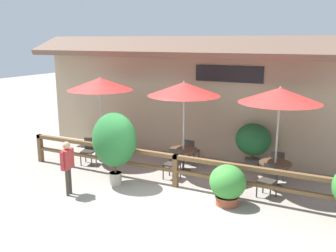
{
  "coord_description": "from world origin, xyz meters",
  "views": [
    {
      "loc": [
        4.28,
        -8.01,
        4.1
      ],
      "look_at": [
        -0.4,
        1.37,
        1.67
      ],
      "focal_mm": 40.0,
      "sensor_mm": 36.0,
      "label": 1
    }
  ],
  "objects_px": {
    "patio_umbrella_middle": "(184,89)",
    "chair_far_wallside": "(278,163)",
    "chair_middle_wallside": "(190,150)",
    "pedestrian": "(67,161)",
    "potted_plant_entrance_palm": "(114,141)",
    "potted_plant_tall_tropical": "(228,184)",
    "potted_plant_corner_fern": "(253,141)",
    "dining_table_near": "(103,142)",
    "dining_table_far": "(275,168)",
    "chair_middle_streetside": "(173,162)",
    "chair_near_wallside": "(113,140)",
    "patio_umbrella_near": "(100,84)",
    "dining_table_middle": "(183,154)",
    "patio_umbrella_far": "(280,95)",
    "chair_far_streetside": "(268,179)",
    "chair_near_streetside": "(89,150)"
  },
  "relations": [
    {
      "from": "dining_table_near",
      "to": "chair_near_wallside",
      "type": "xyz_separation_m",
      "value": [
        -0.04,
        0.7,
        -0.09
      ]
    },
    {
      "from": "chair_near_wallside",
      "to": "chair_middle_wallside",
      "type": "xyz_separation_m",
      "value": [
        3.08,
        0.04,
        0.0
      ]
    },
    {
      "from": "chair_middle_wallside",
      "to": "pedestrian",
      "type": "relative_size",
      "value": 0.59
    },
    {
      "from": "potted_plant_entrance_palm",
      "to": "pedestrian",
      "type": "xyz_separation_m",
      "value": [
        -0.7,
        -1.19,
        -0.36
      ]
    },
    {
      "from": "patio_umbrella_middle",
      "to": "chair_far_wallside",
      "type": "height_order",
      "value": "patio_umbrella_middle"
    },
    {
      "from": "dining_table_far",
      "to": "potted_plant_entrance_palm",
      "type": "xyz_separation_m",
      "value": [
        -4.16,
        -1.82,
        0.73
      ]
    },
    {
      "from": "dining_table_middle",
      "to": "potted_plant_corner_fern",
      "type": "xyz_separation_m",
      "value": [
        1.91,
        1.21,
        0.35
      ]
    },
    {
      "from": "patio_umbrella_near",
      "to": "chair_near_streetside",
      "type": "bearing_deg",
      "value": -94.47
    },
    {
      "from": "dining_table_middle",
      "to": "chair_far_wallside",
      "type": "distance_m",
      "value": 2.91
    },
    {
      "from": "patio_umbrella_near",
      "to": "chair_middle_streetside",
      "type": "height_order",
      "value": "patio_umbrella_near"
    },
    {
      "from": "chair_near_wallside",
      "to": "patio_umbrella_near",
      "type": "bearing_deg",
      "value": 88.31
    },
    {
      "from": "chair_near_wallside",
      "to": "patio_umbrella_far",
      "type": "bearing_deg",
      "value": 168.08
    },
    {
      "from": "pedestrian",
      "to": "potted_plant_entrance_palm",
      "type": "bearing_deg",
      "value": 138.76
    },
    {
      "from": "chair_near_streetside",
      "to": "patio_umbrella_far",
      "type": "height_order",
      "value": "patio_umbrella_far"
    },
    {
      "from": "dining_table_middle",
      "to": "potted_plant_tall_tropical",
      "type": "bearing_deg",
      "value": -41.37
    },
    {
      "from": "chair_far_streetside",
      "to": "potted_plant_corner_fern",
      "type": "height_order",
      "value": "potted_plant_corner_fern"
    },
    {
      "from": "dining_table_far",
      "to": "pedestrian",
      "type": "distance_m",
      "value": 5.73
    },
    {
      "from": "patio_umbrella_middle",
      "to": "chair_far_wallside",
      "type": "xyz_separation_m",
      "value": [
        2.83,
        0.66,
        -2.14
      ]
    },
    {
      "from": "dining_table_middle",
      "to": "chair_near_streetside",
      "type": "bearing_deg",
      "value": -166.59
    },
    {
      "from": "patio_umbrella_middle",
      "to": "potted_plant_entrance_palm",
      "type": "bearing_deg",
      "value": -124.57
    },
    {
      "from": "chair_near_wallside",
      "to": "patio_umbrella_middle",
      "type": "xyz_separation_m",
      "value": [
        3.13,
        -0.66,
        2.14
      ]
    },
    {
      "from": "dining_table_far",
      "to": "potted_plant_corner_fern",
      "type": "relative_size",
      "value": 0.6
    },
    {
      "from": "dining_table_middle",
      "to": "patio_umbrella_middle",
      "type": "bearing_deg",
      "value": 180.0
    },
    {
      "from": "patio_umbrella_near",
      "to": "chair_far_wallside",
      "type": "height_order",
      "value": "patio_umbrella_near"
    },
    {
      "from": "potted_plant_tall_tropical",
      "to": "potted_plant_corner_fern",
      "type": "bearing_deg",
      "value": 92.2
    },
    {
      "from": "dining_table_near",
      "to": "chair_middle_wallside",
      "type": "distance_m",
      "value": 3.13
    },
    {
      "from": "dining_table_near",
      "to": "dining_table_middle",
      "type": "bearing_deg",
      "value": 0.84
    },
    {
      "from": "dining_table_middle",
      "to": "chair_far_streetside",
      "type": "relative_size",
      "value": 1.02
    },
    {
      "from": "dining_table_near",
      "to": "dining_table_far",
      "type": "distance_m",
      "value": 5.95
    },
    {
      "from": "patio_umbrella_near",
      "to": "chair_middle_wallside",
      "type": "bearing_deg",
      "value": 13.81
    },
    {
      "from": "dining_table_near",
      "to": "chair_near_wallside",
      "type": "bearing_deg",
      "value": 93.34
    },
    {
      "from": "chair_far_streetside",
      "to": "potted_plant_entrance_palm",
      "type": "bearing_deg",
      "value": -152.12
    },
    {
      "from": "chair_middle_wallside",
      "to": "patio_umbrella_far",
      "type": "bearing_deg",
      "value": 170.56
    },
    {
      "from": "dining_table_far",
      "to": "potted_plant_corner_fern",
      "type": "xyz_separation_m",
      "value": [
        -0.96,
        1.27,
        0.35
      ]
    },
    {
      "from": "patio_umbrella_near",
      "to": "chair_near_streetside",
      "type": "distance_m",
      "value": 2.25
    },
    {
      "from": "chair_near_streetside",
      "to": "patio_umbrella_middle",
      "type": "height_order",
      "value": "patio_umbrella_middle"
    },
    {
      "from": "chair_middle_streetside",
      "to": "potted_plant_entrance_palm",
      "type": "xyz_separation_m",
      "value": [
        -1.27,
        -1.19,
        0.81
      ]
    },
    {
      "from": "patio_umbrella_far",
      "to": "potted_plant_entrance_palm",
      "type": "relative_size",
      "value": 1.36
    },
    {
      "from": "chair_middle_wallside",
      "to": "dining_table_middle",
      "type": "bearing_deg",
      "value": 99.55
    },
    {
      "from": "dining_table_near",
      "to": "dining_table_far",
      "type": "height_order",
      "value": "same"
    },
    {
      "from": "dining_table_middle",
      "to": "pedestrian",
      "type": "relative_size",
      "value": 0.6
    },
    {
      "from": "chair_middle_streetside",
      "to": "potted_plant_tall_tropical",
      "type": "relative_size",
      "value": 0.83
    },
    {
      "from": "patio_umbrella_middle",
      "to": "patio_umbrella_near",
      "type": "bearing_deg",
      "value": -179.16
    },
    {
      "from": "patio_umbrella_near",
      "to": "chair_near_streetside",
      "type": "relative_size",
      "value": 3.28
    },
    {
      "from": "dining_table_far",
      "to": "potted_plant_tall_tropical",
      "type": "height_order",
      "value": "potted_plant_tall_tropical"
    },
    {
      "from": "patio_umbrella_middle",
      "to": "chair_far_wallside",
      "type": "distance_m",
      "value": 3.6
    },
    {
      "from": "dining_table_middle",
      "to": "chair_middle_streetside",
      "type": "height_order",
      "value": "chair_middle_streetside"
    },
    {
      "from": "patio_umbrella_middle",
      "to": "chair_middle_streetside",
      "type": "xyz_separation_m",
      "value": [
        -0.03,
        -0.7,
        -2.14
      ]
    },
    {
      "from": "chair_near_streetside",
      "to": "potted_plant_entrance_palm",
      "type": "xyz_separation_m",
      "value": [
        1.84,
        -1.14,
        0.81
      ]
    },
    {
      "from": "potted_plant_entrance_palm",
      "to": "dining_table_near",
      "type": "bearing_deg",
      "value": 134.16
    }
  ]
}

